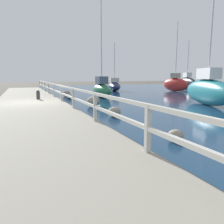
# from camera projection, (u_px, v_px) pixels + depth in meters

# --- Properties ---
(ground_plane) EXTENTS (120.00, 120.00, 0.00)m
(ground_plane) POSITION_uv_depth(u_px,v_px,m) (30.00, 107.00, 12.48)
(ground_plane) COLOR #4C473D
(dock_walkway) EXTENTS (3.76, 36.00, 0.25)m
(dock_walkway) POSITION_uv_depth(u_px,v_px,m) (30.00, 104.00, 12.46)
(dock_walkway) COLOR gray
(dock_walkway) RESTS_ON ground
(railing) EXTENTS (0.10, 32.50, 0.94)m
(railing) POSITION_uv_depth(u_px,v_px,m) (61.00, 90.00, 13.01)
(railing) COLOR beige
(railing) RESTS_ON dock_walkway
(boulder_far_strip) EXTENTS (0.50, 0.45, 0.37)m
(boulder_far_strip) POSITION_uv_depth(u_px,v_px,m) (69.00, 96.00, 16.75)
(boulder_far_strip) COLOR gray
(boulder_far_strip) RESTS_ON ground
(boulder_mid_strip) EXTENTS (0.55, 0.50, 0.41)m
(boulder_mid_strip) POSITION_uv_depth(u_px,v_px,m) (114.00, 112.00, 9.32)
(boulder_mid_strip) COLOR gray
(boulder_mid_strip) RESTS_ON ground
(boulder_water_edge) EXTENTS (0.76, 0.69, 0.57)m
(boulder_water_edge) POSITION_uv_depth(u_px,v_px,m) (93.00, 101.00, 12.58)
(boulder_water_edge) COLOR gray
(boulder_water_edge) RESTS_ON ground
(boulder_downstream) EXTENTS (0.43, 0.39, 0.32)m
(boulder_downstream) POSITION_uv_depth(u_px,v_px,m) (175.00, 136.00, 5.72)
(boulder_downstream) COLOR gray
(boulder_downstream) RESTS_ON ground
(boulder_upstream) EXTENTS (0.67, 0.60, 0.50)m
(boulder_upstream) POSITION_uv_depth(u_px,v_px,m) (66.00, 93.00, 18.92)
(boulder_upstream) COLOR gray
(boulder_upstream) RESTS_ON ground
(mooring_bollard) EXTENTS (0.23, 0.23, 0.59)m
(mooring_bollard) POSITION_uv_depth(u_px,v_px,m) (38.00, 95.00, 14.10)
(mooring_bollard) COLOR #333338
(mooring_bollard) RESTS_ON dock_walkway
(sailboat_green) EXTENTS (1.10, 3.22, 8.07)m
(sailboat_green) POSITION_uv_depth(u_px,v_px,m) (102.00, 89.00, 18.03)
(sailboat_green) COLOR #236B42
(sailboat_green) RESTS_ON water_surface
(sailboat_teal) EXTENTS (2.75, 5.47, 8.38)m
(sailboat_teal) POSITION_uv_depth(u_px,v_px,m) (207.00, 90.00, 13.10)
(sailboat_teal) COLOR #1E707A
(sailboat_teal) RESTS_ON water_surface
(sailboat_black) EXTENTS (2.73, 5.58, 6.66)m
(sailboat_black) POSITION_uv_depth(u_px,v_px,m) (187.00, 82.00, 31.17)
(sailboat_black) COLOR black
(sailboat_black) RESTS_ON water_surface
(sailboat_red) EXTENTS (1.44, 3.67, 7.71)m
(sailboat_red) POSITION_uv_depth(u_px,v_px,m) (175.00, 84.00, 25.27)
(sailboat_red) COLOR red
(sailboat_red) RESTS_ON water_surface
(sailboat_navy) EXTENTS (2.87, 4.87, 5.51)m
(sailboat_navy) POSITION_uv_depth(u_px,v_px,m) (114.00, 86.00, 25.91)
(sailboat_navy) COLOR #192347
(sailboat_navy) RESTS_ON water_surface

